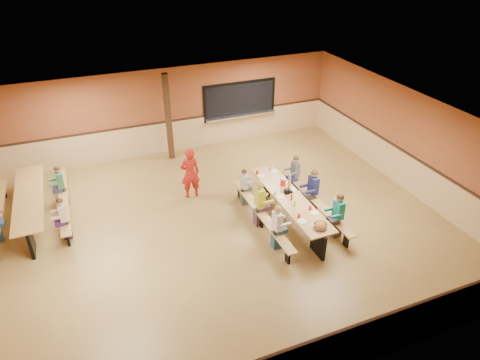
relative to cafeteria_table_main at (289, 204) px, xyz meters
name	(u,v)px	position (x,y,z in m)	size (l,w,h in m)	color
ground	(219,226)	(-1.87, 0.43, -0.53)	(12.00, 12.00, 0.00)	olive
room_envelope	(218,205)	(-1.87, 0.43, 0.16)	(12.04, 10.04, 3.02)	brown
kitchen_pass_through	(240,102)	(0.73, 5.39, 0.96)	(2.78, 0.28, 1.38)	black
structural_post	(168,118)	(-2.07, 4.83, 0.97)	(0.18, 0.18, 3.00)	#321F10
cafeteria_table_main	(289,204)	(0.00, 0.00, 0.00)	(1.91, 3.70, 0.74)	#AF8145
cafeteria_table_second	(30,203)	(-6.50, 2.67, 0.00)	(1.91, 3.70, 0.74)	#AF8145
seated_child_white_left	(277,227)	(-0.83, -0.93, 0.08)	(0.37, 0.31, 1.22)	white
seated_adult_yellow	(259,203)	(-0.83, 0.14, 0.14)	(0.42, 0.35, 1.32)	gold
seated_child_grey_left	(244,187)	(-0.83, 1.20, 0.03)	(0.33, 0.27, 1.12)	#B2B2B2
seated_child_teal_right	(338,215)	(0.82, -1.08, 0.10)	(0.39, 0.32, 1.26)	teal
seated_child_navy_right	(313,191)	(0.82, 0.18, 0.12)	(0.41, 0.33, 1.29)	navy
seated_child_char_right	(295,175)	(0.82, 1.22, 0.08)	(0.37, 0.30, 1.21)	#4A5255
seated_child_green_sec	(61,185)	(-5.67, 3.16, 0.09)	(0.38, 0.31, 1.23)	#36805A
seated_child_tan_sec	(64,219)	(-5.67, 1.44, 0.07)	(0.36, 0.29, 1.19)	#C7B19D
standing_woman	(190,173)	(-2.13, 2.17, 0.26)	(0.57, 0.38, 1.57)	#A91B13
punch_pitcher	(283,182)	(0.11, 0.61, 0.32)	(0.16, 0.16, 0.22)	red
chip_bowl	(321,225)	(0.05, -1.49, 0.29)	(0.32, 0.32, 0.15)	orange
napkin_dispenser	(287,191)	(0.01, 0.19, 0.28)	(0.10, 0.14, 0.13)	black
condiment_mustard	(295,203)	(-0.08, -0.43, 0.30)	(0.06, 0.06, 0.17)	yellow
condiment_ketchup	(292,197)	(-0.02, -0.15, 0.30)	(0.06, 0.06, 0.17)	#B2140F
table_paddle	(289,188)	(0.09, 0.22, 0.35)	(0.16, 0.16, 0.56)	black
place_settings	(290,195)	(0.00, 0.00, 0.27)	(0.65, 3.30, 0.11)	beige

